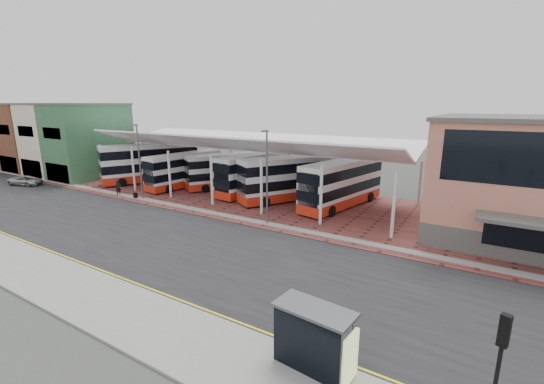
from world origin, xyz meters
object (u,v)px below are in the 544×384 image
object	(u,v)px
bus_2	(228,171)
bus_shelter	(317,336)
bus_3	(256,173)
bus_1	(184,170)
bus_4	(290,179)
bus_0	(150,163)
bus_5	(342,184)
pedestrian	(118,188)
traffic_signal_west	(500,358)
silver_car	(26,181)

from	to	relation	value
bus_2	bus_shelter	xyz separation A→B (m)	(22.61, -23.42, -0.42)
bus_2	bus_3	bearing A→B (deg)	29.69
bus_1	bus_3	world-z (taller)	bus_3
bus_1	bus_2	xyz separation A→B (m)	(4.97, 2.33, -0.00)
bus_4	bus_0	bearing A→B (deg)	-144.99
bus_2	bus_1	bearing A→B (deg)	-122.35
bus_5	bus_shelter	xyz separation A→B (m)	(7.71, -22.80, -0.65)
bus_3	pedestrian	bearing A→B (deg)	-136.18
bus_2	traffic_signal_west	bearing A→B (deg)	-6.78
bus_1	bus_2	bearing A→B (deg)	32.58
bus_0	bus_1	bearing A→B (deg)	28.97
bus_3	traffic_signal_west	world-z (taller)	bus_3
bus_0	traffic_signal_west	bearing A→B (deg)	-0.07
bus_4	bus_2	bearing A→B (deg)	-155.70
bus_3	pedestrian	distance (m)	15.56
bus_3	bus_5	size ratio (longest dim) A/B	0.98
bus_4	traffic_signal_west	xyz separation A→B (m)	(18.99, -22.05, 0.59)
bus_1	bus_4	bearing A→B (deg)	12.23
bus_2	bus_3	xyz separation A→B (m)	(4.26, -0.21, 0.18)
bus_1	silver_car	bearing A→B (deg)	-144.00
bus_shelter	pedestrian	bearing A→B (deg)	161.07
bus_1	bus_4	xyz separation A→B (m)	(14.28, 1.18, 0.24)
pedestrian	bus_0	bearing A→B (deg)	26.23
bus_0	bus_2	xyz separation A→B (m)	(10.99, 2.45, -0.41)
traffic_signal_west	pedestrian	bearing A→B (deg)	176.46
bus_1	silver_car	distance (m)	20.64
bus_4	bus_shelter	world-z (taller)	bus_4
bus_5	silver_car	xyz separation A→B (m)	(-37.96, -11.54, -1.75)
bus_1	bus_shelter	xyz separation A→B (m)	(27.58, -21.09, -0.43)
bus_4	bus_1	bearing A→B (deg)	-143.95
bus_0	bus_2	distance (m)	11.27
bus_1	bus_4	distance (m)	14.33
traffic_signal_west	bus_4	bearing A→B (deg)	147.82
silver_car	bus_shelter	bearing A→B (deg)	-121.26
bus_3	bus_1	bearing A→B (deg)	-159.96
silver_car	bus_shelter	size ratio (longest dim) A/B	1.30
bus_3	silver_car	bearing A→B (deg)	-149.26
pedestrian	traffic_signal_west	size ratio (longest dim) A/B	0.41
silver_car	pedestrian	world-z (taller)	pedestrian
bus_3	bus_shelter	size ratio (longest dim) A/B	3.45
bus_1	bus_3	xyz separation A→B (m)	(9.23, 2.11, 0.18)
traffic_signal_west	silver_car	bearing A→B (deg)	-175.05
bus_0	pedestrian	bearing A→B (deg)	-40.34
pedestrian	bus_4	bearing A→B (deg)	-60.20
bus_4	silver_car	xyz separation A→B (m)	(-32.37, -11.00, -1.77)
pedestrian	traffic_signal_west	world-z (taller)	traffic_signal_west
bus_3	traffic_signal_west	xyz separation A→B (m)	(24.04, -22.98, 0.65)
bus_1	bus_5	xyz separation A→B (m)	(19.87, 1.71, 0.22)
bus_shelter	bus_0	bearing A→B (deg)	153.48
bus_2	pedestrian	size ratio (longest dim) A/B	5.58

